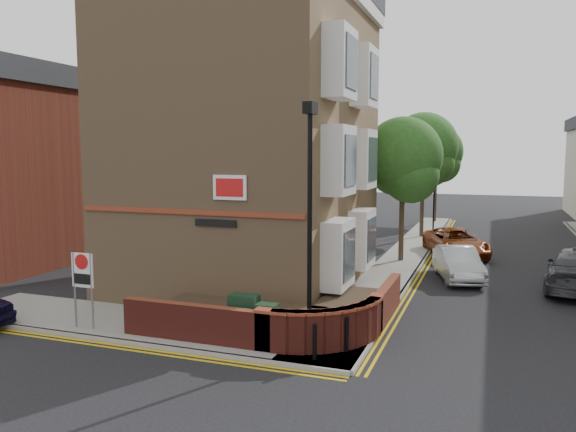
{
  "coord_description": "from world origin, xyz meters",
  "views": [
    {
      "loc": [
        5.94,
        -12.28,
        5.18
      ],
      "look_at": [
        -0.01,
        4.0,
        3.2
      ],
      "focal_mm": 35.0,
      "sensor_mm": 36.0,
      "label": 1
    }
  ],
  "objects_px": {
    "utility_cabinet_large": "(244,316)",
    "zone_sign": "(83,276)",
    "lamppost": "(310,225)",
    "silver_car_near": "(458,264)"
  },
  "relations": [
    {
      "from": "utility_cabinet_large",
      "to": "zone_sign",
      "type": "relative_size",
      "value": 0.55
    },
    {
      "from": "lamppost",
      "to": "zone_sign",
      "type": "height_order",
      "value": "lamppost"
    },
    {
      "from": "lamppost",
      "to": "zone_sign",
      "type": "distance_m",
      "value": 6.85
    },
    {
      "from": "utility_cabinet_large",
      "to": "zone_sign",
      "type": "height_order",
      "value": "zone_sign"
    },
    {
      "from": "zone_sign",
      "to": "lamppost",
      "type": "bearing_deg",
      "value": 6.07
    },
    {
      "from": "lamppost",
      "to": "zone_sign",
      "type": "bearing_deg",
      "value": -173.93
    },
    {
      "from": "lamppost",
      "to": "silver_car_near",
      "type": "distance_m",
      "value": 10.8
    },
    {
      "from": "utility_cabinet_large",
      "to": "silver_car_near",
      "type": "height_order",
      "value": "silver_car_near"
    },
    {
      "from": "silver_car_near",
      "to": "zone_sign",
      "type": "bearing_deg",
      "value": -147.65
    },
    {
      "from": "lamppost",
      "to": "silver_car_near",
      "type": "relative_size",
      "value": 1.56
    }
  ]
}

